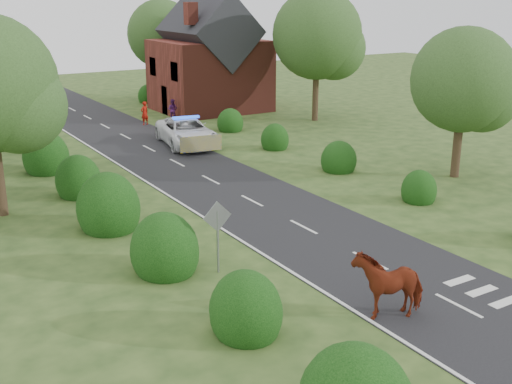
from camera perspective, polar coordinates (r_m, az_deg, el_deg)
ground at (r=23.11m, az=10.09°, el=-6.07°), size 120.00×120.00×0.00m
road at (r=35.04m, az=-6.34°, el=2.24°), size 6.00×70.00×0.02m
road_markings at (r=32.58m, az=-7.29°, el=1.07°), size 4.96×70.00×0.01m
hedgerow_left at (r=29.64m, az=-14.99°, el=0.41°), size 2.75×50.41×3.00m
hedgerow_right at (r=35.13m, az=6.12°, el=3.19°), size 2.10×45.78×2.10m
tree_right_a at (r=33.74m, az=18.36°, el=9.10°), size 5.33×5.20×7.56m
tree_right_b at (r=47.30m, az=5.85°, el=13.44°), size 6.56×6.40×9.40m
tree_right_c at (r=58.61m, az=-8.07°, el=13.52°), size 6.15×6.00×8.58m
road_sign at (r=21.32m, az=-3.45°, el=-3.07°), size 1.06×0.08×2.53m
house at (r=51.78m, az=-4.15°, el=11.43°), size 8.00×7.40×9.17m
cow at (r=19.39m, az=11.66°, el=-8.25°), size 2.55×1.82×1.63m
police_van at (r=39.93m, az=-6.20°, el=5.32°), size 3.74×6.41×1.81m
pedestrian_red at (r=46.61m, az=-9.87°, el=6.91°), size 0.71×0.56×1.69m
pedestrian_purple at (r=48.18m, az=-7.43°, el=7.28°), size 0.96×0.95×1.56m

